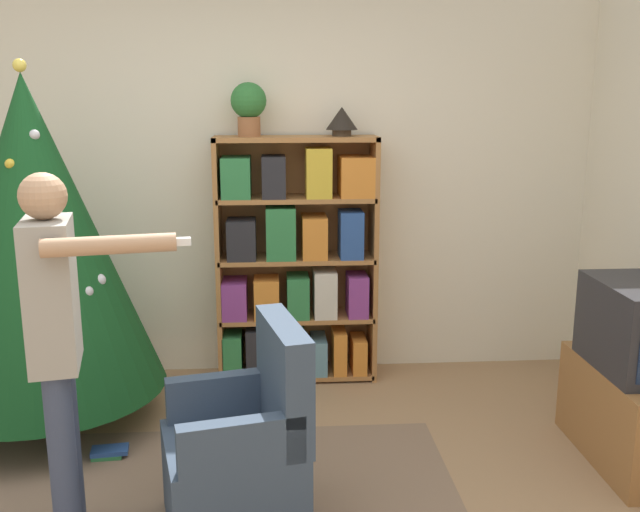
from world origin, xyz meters
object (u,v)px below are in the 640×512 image
at_px(bookshelf, 295,263).
at_px(christmas_tree, 35,238).
at_px(table_lamp, 342,120).
at_px(potted_plant, 249,105).
at_px(standing_person, 57,333).
at_px(armchair, 242,459).

xyz_separation_m(bookshelf, christmas_tree, (-1.44, -0.59, 0.31)).
relative_size(christmas_tree, table_lamp, 10.16).
height_order(christmas_tree, potted_plant, christmas_tree).
xyz_separation_m(potted_plant, table_lamp, (0.58, -0.00, -0.09)).
bearing_deg(standing_person, christmas_tree, -169.86).
relative_size(bookshelf, standing_person, 1.02).
bearing_deg(standing_person, armchair, 83.55).
distance_m(armchair, table_lamp, 2.25).
relative_size(bookshelf, potted_plant, 4.85).
height_order(armchair, table_lamp, table_lamp).
bearing_deg(potted_plant, standing_person, -112.74).
relative_size(christmas_tree, armchair, 2.21).
relative_size(bookshelf, table_lamp, 7.97).
distance_m(bookshelf, table_lamp, 0.96).
bearing_deg(christmas_tree, potted_plant, 27.26).
bearing_deg(christmas_tree, bookshelf, 22.17).
distance_m(armchair, standing_person, 0.94).
xyz_separation_m(armchair, potted_plant, (0.01, 1.69, 1.46)).
bearing_deg(armchair, table_lamp, 148.07).
height_order(christmas_tree, table_lamp, christmas_tree).
xyz_separation_m(armchair, table_lamp, (0.59, 1.69, 1.37)).
relative_size(bookshelf, christmas_tree, 0.78).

